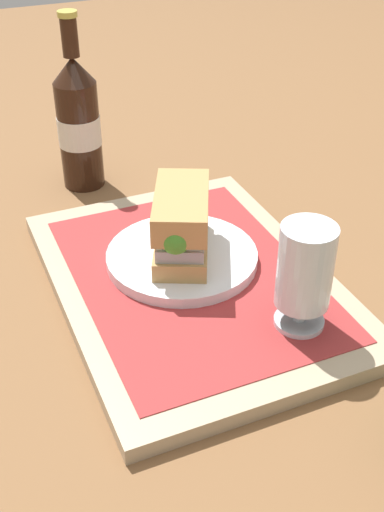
{
  "coord_description": "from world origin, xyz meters",
  "views": [
    {
      "loc": [
        0.59,
        -0.25,
        0.49
      ],
      "look_at": [
        0.0,
        0.0,
        0.05
      ],
      "focal_mm": 45.79,
      "sensor_mm": 36.0,
      "label": 1
    }
  ],
  "objects_px": {
    "plate": "(179,258)",
    "beer_glass": "(305,274)",
    "sandwich": "(178,225)",
    "second_bottle": "(78,122)"
  },
  "relations": [
    {
      "from": "beer_glass",
      "to": "second_bottle",
      "type": "bearing_deg",
      "value": -165.08
    },
    {
      "from": "plate",
      "to": "second_bottle",
      "type": "bearing_deg",
      "value": -171.68
    },
    {
      "from": "plate",
      "to": "beer_glass",
      "type": "bearing_deg",
      "value": 25.81
    },
    {
      "from": "sandwich",
      "to": "plate",
      "type": "bearing_deg",
      "value": 180.0
    },
    {
      "from": "sandwich",
      "to": "beer_glass",
      "type": "xyz_separation_m",
      "value": [
        0.16,
        0.08,
        0.01
      ]
    },
    {
      "from": "plate",
      "to": "second_bottle",
      "type": "distance_m",
      "value": 0.3
    },
    {
      "from": "second_bottle",
      "to": "beer_glass",
      "type": "bearing_deg",
      "value": 14.92
    },
    {
      "from": "beer_glass",
      "to": "second_bottle",
      "type": "distance_m",
      "value": 0.47
    },
    {
      "from": "plate",
      "to": "beer_glass",
      "type": "relative_size",
      "value": 1.52
    },
    {
      "from": "plate",
      "to": "beer_glass",
      "type": "height_order",
      "value": "beer_glass"
    }
  ]
}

